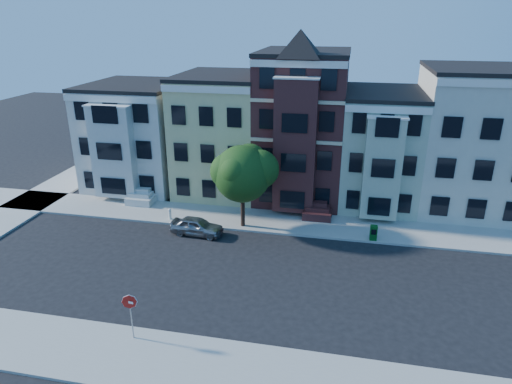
% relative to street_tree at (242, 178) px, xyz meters
% --- Properties ---
extents(ground, '(120.00, 120.00, 0.00)m').
position_rel_street_tree_xyz_m(ground, '(3.39, -6.70, -3.97)').
color(ground, black).
extents(far_sidewalk, '(60.00, 4.00, 0.15)m').
position_rel_street_tree_xyz_m(far_sidewalk, '(3.39, 1.30, -3.89)').
color(far_sidewalk, '#9E9B93').
rests_on(far_sidewalk, ground).
extents(near_sidewalk, '(60.00, 4.00, 0.15)m').
position_rel_street_tree_xyz_m(near_sidewalk, '(3.39, -14.70, -3.89)').
color(near_sidewalk, '#9E9B93').
rests_on(near_sidewalk, ground).
extents(house_white, '(8.00, 9.00, 9.00)m').
position_rel_street_tree_xyz_m(house_white, '(-11.61, 7.80, 0.53)').
color(house_white, silver).
rests_on(house_white, ground).
extents(house_yellow, '(7.00, 9.00, 10.00)m').
position_rel_street_tree_xyz_m(house_yellow, '(-3.61, 7.80, 1.03)').
color(house_yellow, '#CCC184').
rests_on(house_yellow, ground).
extents(house_brown, '(7.00, 9.00, 12.00)m').
position_rel_street_tree_xyz_m(house_brown, '(3.39, 7.80, 2.03)').
color(house_brown, '#421B1B').
rests_on(house_brown, ground).
extents(house_green, '(6.00, 9.00, 9.00)m').
position_rel_street_tree_xyz_m(house_green, '(9.89, 7.80, 0.53)').
color(house_green, '#A8B59B').
rests_on(house_green, ground).
extents(house_cream, '(8.00, 9.00, 11.00)m').
position_rel_street_tree_xyz_m(house_cream, '(16.89, 7.80, 1.53)').
color(house_cream, beige).
rests_on(house_cream, ground).
extents(street_tree, '(8.10, 8.10, 7.64)m').
position_rel_street_tree_xyz_m(street_tree, '(0.00, 0.00, 0.00)').
color(street_tree, '#245018').
rests_on(street_tree, far_sidewalk).
extents(parked_car, '(3.96, 1.84, 1.31)m').
position_rel_street_tree_xyz_m(parked_car, '(-3.00, -1.83, -3.31)').
color(parked_car, gray).
rests_on(parked_car, ground).
extents(newspaper_box, '(0.50, 0.45, 1.07)m').
position_rel_street_tree_xyz_m(newspaper_box, '(9.49, -0.40, -3.28)').
color(newspaper_box, '#095219').
rests_on(newspaper_box, far_sidewalk).
extents(fire_hydrant, '(0.32, 0.32, 0.68)m').
position_rel_street_tree_xyz_m(fire_hydrant, '(-5.80, 0.01, -3.48)').
color(fire_hydrant, silver).
rests_on(fire_hydrant, far_sidewalk).
extents(stop_sign, '(0.77, 0.22, 2.79)m').
position_rel_street_tree_xyz_m(stop_sign, '(-2.36, -13.49, -2.42)').
color(stop_sign, '#AE1510').
rests_on(stop_sign, near_sidewalk).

